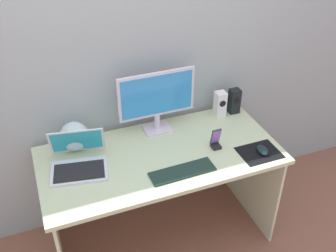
{
  "coord_description": "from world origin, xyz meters",
  "views": [
    {
      "loc": [
        -0.65,
        -1.8,
        2.27
      ],
      "look_at": [
        0.04,
        -0.02,
        0.96
      ],
      "focal_mm": 42.43,
      "sensor_mm": 36.0,
      "label": 1
    }
  ],
  "objects_px": {
    "monitor": "(157,98)",
    "phone_in_dock": "(216,141)",
    "speaker_right": "(234,101)",
    "laptop": "(78,161)",
    "fishbowl": "(74,136)",
    "mouse": "(263,150)",
    "speaker_near_monitor": "(220,104)",
    "keyboard_external": "(182,171)"
  },
  "relations": [
    {
      "from": "speaker_near_monitor",
      "to": "speaker_right",
      "type": "bearing_deg",
      "value": -0.01
    },
    {
      "from": "fishbowl",
      "to": "mouse",
      "type": "xyz_separation_m",
      "value": [
        1.06,
        -0.47,
        -0.07
      ]
    },
    {
      "from": "monitor",
      "to": "phone_in_dock",
      "type": "height_order",
      "value": "monitor"
    },
    {
      "from": "fishbowl",
      "to": "phone_in_dock",
      "type": "relative_size",
      "value": 1.33
    },
    {
      "from": "keyboard_external",
      "to": "phone_in_dock",
      "type": "distance_m",
      "value": 0.32
    },
    {
      "from": "fishbowl",
      "to": "mouse",
      "type": "height_order",
      "value": "fishbowl"
    },
    {
      "from": "laptop",
      "to": "mouse",
      "type": "height_order",
      "value": "laptop"
    },
    {
      "from": "monitor",
      "to": "fishbowl",
      "type": "xyz_separation_m",
      "value": [
        -0.54,
        -0.0,
        -0.15
      ]
    },
    {
      "from": "fishbowl",
      "to": "laptop",
      "type": "bearing_deg",
      "value": -94.91
    },
    {
      "from": "laptop",
      "to": "phone_in_dock",
      "type": "distance_m",
      "value": 0.84
    },
    {
      "from": "laptop",
      "to": "fishbowl",
      "type": "bearing_deg",
      "value": 85.09
    },
    {
      "from": "keyboard_external",
      "to": "monitor",
      "type": "bearing_deg",
      "value": 87.36
    },
    {
      "from": "phone_in_dock",
      "to": "speaker_near_monitor",
      "type": "bearing_deg",
      "value": 59.02
    },
    {
      "from": "laptop",
      "to": "phone_in_dock",
      "type": "bearing_deg",
      "value": -8.26
    },
    {
      "from": "speaker_near_monitor",
      "to": "mouse",
      "type": "height_order",
      "value": "speaker_near_monitor"
    },
    {
      "from": "speaker_right",
      "to": "phone_in_dock",
      "type": "height_order",
      "value": "speaker_right"
    },
    {
      "from": "keyboard_external",
      "to": "mouse",
      "type": "distance_m",
      "value": 0.53
    },
    {
      "from": "speaker_near_monitor",
      "to": "laptop",
      "type": "relative_size",
      "value": 0.49
    },
    {
      "from": "mouse",
      "to": "laptop",
      "type": "bearing_deg",
      "value": 173.17
    },
    {
      "from": "speaker_right",
      "to": "mouse",
      "type": "distance_m",
      "value": 0.49
    },
    {
      "from": "mouse",
      "to": "phone_in_dock",
      "type": "distance_m",
      "value": 0.29
    },
    {
      "from": "laptop",
      "to": "phone_in_dock",
      "type": "relative_size",
      "value": 2.7
    },
    {
      "from": "keyboard_external",
      "to": "phone_in_dock",
      "type": "xyz_separation_m",
      "value": [
        0.29,
        0.14,
        0.04
      ]
    },
    {
      "from": "laptop",
      "to": "monitor",
      "type": "bearing_deg",
      "value": 19.01
    },
    {
      "from": "monitor",
      "to": "fishbowl",
      "type": "bearing_deg",
      "value": -179.61
    },
    {
      "from": "laptop",
      "to": "mouse",
      "type": "distance_m",
      "value": 1.11
    },
    {
      "from": "monitor",
      "to": "speaker_right",
      "type": "distance_m",
      "value": 0.6
    },
    {
      "from": "speaker_right",
      "to": "laptop",
      "type": "xyz_separation_m",
      "value": [
        -1.14,
        -0.2,
        -0.05
      ]
    },
    {
      "from": "keyboard_external",
      "to": "speaker_right",
      "type": "bearing_deg",
      "value": 37.23
    },
    {
      "from": "speaker_right",
      "to": "phone_in_dock",
      "type": "distance_m",
      "value": 0.45
    },
    {
      "from": "speaker_right",
      "to": "keyboard_external",
      "type": "height_order",
      "value": "speaker_right"
    },
    {
      "from": "speaker_right",
      "to": "laptop",
      "type": "height_order",
      "value": "laptop"
    },
    {
      "from": "speaker_near_monitor",
      "to": "phone_in_dock",
      "type": "bearing_deg",
      "value": -120.98
    },
    {
      "from": "laptop",
      "to": "keyboard_external",
      "type": "relative_size",
      "value": 0.96
    },
    {
      "from": "speaker_near_monitor",
      "to": "keyboard_external",
      "type": "distance_m",
      "value": 0.68
    },
    {
      "from": "speaker_right",
      "to": "fishbowl",
      "type": "relative_size",
      "value": 0.98
    },
    {
      "from": "mouse",
      "to": "phone_in_dock",
      "type": "xyz_separation_m",
      "value": [
        -0.24,
        0.16,
        0.03
      ]
    },
    {
      "from": "mouse",
      "to": "fishbowl",
      "type": "bearing_deg",
      "value": 163.88
    },
    {
      "from": "monitor",
      "to": "laptop",
      "type": "height_order",
      "value": "monitor"
    },
    {
      "from": "laptop",
      "to": "fishbowl",
      "type": "distance_m",
      "value": 0.19
    },
    {
      "from": "monitor",
      "to": "speaker_right",
      "type": "bearing_deg",
      "value": 0.96
    },
    {
      "from": "speaker_right",
      "to": "keyboard_external",
      "type": "bearing_deg",
      "value": -141.65
    }
  ]
}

